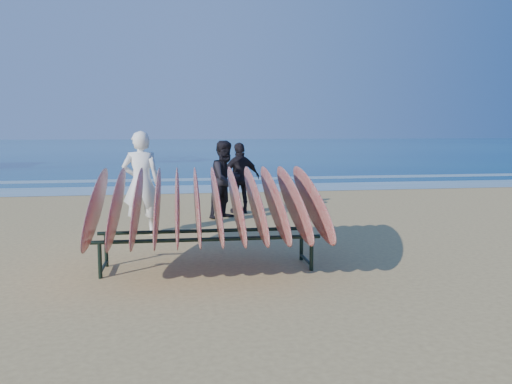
{
  "coord_description": "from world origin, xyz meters",
  "views": [
    {
      "loc": [
        -1.54,
        -8.37,
        2.03
      ],
      "look_at": [
        0.0,
        0.8,
        0.95
      ],
      "focal_mm": 38.0,
      "sensor_mm": 36.0,
      "label": 1
    }
  ],
  "objects_px": {
    "person_white": "(141,183)",
    "person_dark_a": "(226,180)",
    "surfboard_rack": "(207,203)",
    "person_dark_b": "(240,178)"
  },
  "relations": [
    {
      "from": "person_white",
      "to": "person_dark_a",
      "type": "bearing_deg",
      "value": -130.56
    },
    {
      "from": "person_dark_a",
      "to": "person_dark_b",
      "type": "xyz_separation_m",
      "value": [
        0.43,
        0.7,
        -0.03
      ]
    },
    {
      "from": "surfboard_rack",
      "to": "person_dark_a",
      "type": "height_order",
      "value": "person_dark_a"
    },
    {
      "from": "surfboard_rack",
      "to": "person_dark_a",
      "type": "bearing_deg",
      "value": 81.71
    },
    {
      "from": "surfboard_rack",
      "to": "person_white",
      "type": "distance_m",
      "value": 2.97
    },
    {
      "from": "surfboard_rack",
      "to": "person_dark_b",
      "type": "height_order",
      "value": "person_dark_b"
    },
    {
      "from": "person_dark_a",
      "to": "surfboard_rack",
      "type": "bearing_deg",
      "value": -139.22
    },
    {
      "from": "surfboard_rack",
      "to": "person_dark_b",
      "type": "bearing_deg",
      "value": 78.39
    },
    {
      "from": "surfboard_rack",
      "to": "person_dark_a",
      "type": "relative_size",
      "value": 1.83
    },
    {
      "from": "person_white",
      "to": "person_dark_a",
      "type": "distance_m",
      "value": 2.47
    }
  ]
}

